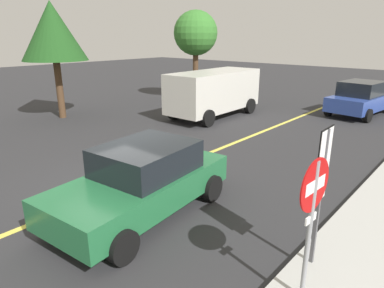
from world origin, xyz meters
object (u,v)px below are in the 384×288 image
at_px(white_van, 214,91).
at_px(tree_centre_verge, 196,34).
at_px(car_green_approaching, 143,180).
at_px(tree_left_verge, 53,32).
at_px(stop_sign, 312,210).
at_px(car_blue_crossing, 361,98).
at_px(speed_limit_sign, 322,174).

height_order(white_van, tree_centre_verge, tree_centre_verge).
relative_size(white_van, car_green_approaching, 1.17).
bearing_deg(white_van, tree_centre_verge, 52.08).
bearing_deg(tree_left_verge, stop_sign, -105.39).
bearing_deg(white_van, car_blue_crossing, -45.68).
bearing_deg(tree_left_verge, tree_centre_verge, -13.44).
bearing_deg(car_green_approaching, tree_centre_verge, 35.94).
xyz_separation_m(stop_sign, tree_left_verge, (3.85, 13.97, 2.40)).
relative_size(speed_limit_sign, white_van, 0.48).
xyz_separation_m(car_green_approaching, tree_left_verge, (3.55, 10.10, 3.20)).
bearing_deg(white_van, stop_sign, -136.09).
height_order(speed_limit_sign, car_blue_crossing, speed_limit_sign).
bearing_deg(stop_sign, white_van, 43.91).
bearing_deg(stop_sign, speed_limit_sign, 14.23).
height_order(car_blue_crossing, tree_centre_verge, tree_centre_verge).
relative_size(car_green_approaching, car_blue_crossing, 1.00).
height_order(speed_limit_sign, tree_centre_verge, tree_centre_verge).
bearing_deg(stop_sign, car_green_approaching, 85.56).
xyz_separation_m(white_van, tree_centre_verge, (2.76, 3.54, 2.66)).
height_order(tree_left_verge, tree_centre_verge, tree_left_verge).
bearing_deg(tree_left_verge, car_blue_crossing, -46.33).
height_order(speed_limit_sign, tree_left_verge, tree_left_verge).
height_order(stop_sign, car_green_approaching, stop_sign).
bearing_deg(car_green_approaching, tree_left_verge, 70.65).
distance_m(stop_sign, white_van, 12.35).
bearing_deg(car_blue_crossing, tree_centre_verge, 105.42).
distance_m(car_blue_crossing, tree_left_verge, 15.18).
bearing_deg(stop_sign, tree_centre_verge, 46.09).
xyz_separation_m(car_green_approaching, car_blue_crossing, (13.80, -0.64, 0.05)).
bearing_deg(car_green_approaching, white_van, 28.62).
relative_size(speed_limit_sign, tree_left_verge, 0.47).
distance_m(car_green_approaching, car_blue_crossing, 13.81).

